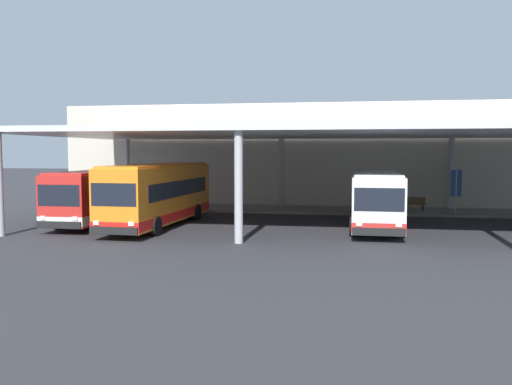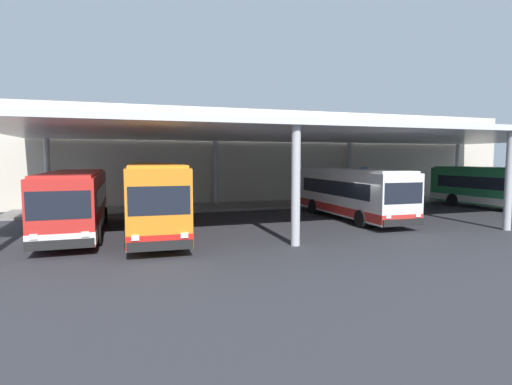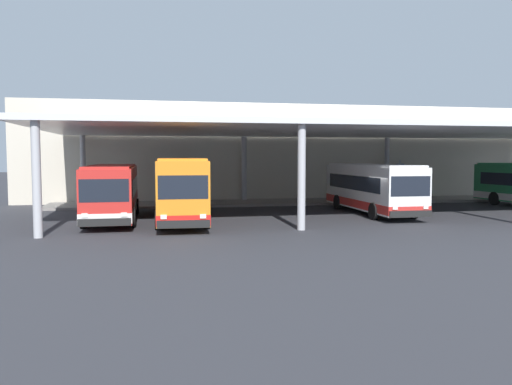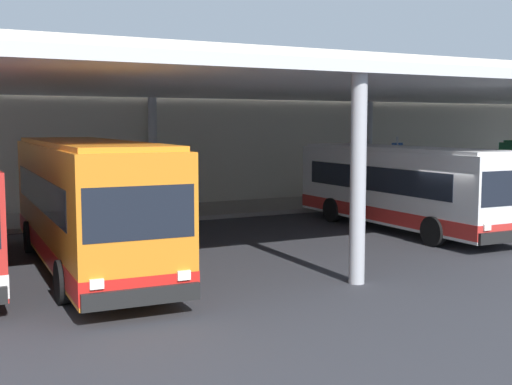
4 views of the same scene
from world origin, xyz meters
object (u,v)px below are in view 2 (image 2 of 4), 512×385
object	(u,v)px
bus_nearest_bay	(75,202)
bus_middle_bay	(350,193)
bench_waiting	(330,196)
bus_second_bay	(155,198)
banner_sign	(364,180)
bus_far_bay	(497,188)

from	to	relation	value
bus_nearest_bay	bus_middle_bay	distance (m)	16.02
bench_waiting	bus_middle_bay	bearing A→B (deg)	-110.08
bus_second_bay	banner_sign	xyz separation A→B (m)	(17.88, 8.57, 0.14)
bench_waiting	banner_sign	bearing A→B (deg)	-17.77
bus_nearest_bay	bus_second_bay	size ratio (longest dim) A/B	0.92
bus_middle_bay	banner_sign	distance (m)	9.21
banner_sign	bus_far_bay	bearing A→B (deg)	-42.63
bus_far_bay	bus_middle_bay	bearing A→B (deg)	-177.30
bus_second_bay	banner_sign	world-z (taller)	bus_second_bay
bus_nearest_bay	bench_waiting	size ratio (longest dim) A/B	5.85
bus_middle_bay	bench_waiting	size ratio (longest dim) A/B	5.87
bus_nearest_bay	banner_sign	size ratio (longest dim) A/B	3.29
banner_sign	bus_nearest_bay	bearing A→B (deg)	-160.83
bus_second_bay	bus_middle_bay	xyz separation A→B (m)	(12.18, 1.34, -0.19)
bench_waiting	banner_sign	xyz separation A→B (m)	(2.74, -0.88, 1.32)
bus_far_bay	bench_waiting	size ratio (longest dim) A/B	5.93
bench_waiting	banner_sign	distance (m)	3.16
bus_second_bay	bus_nearest_bay	bearing A→B (deg)	165.06
bench_waiting	banner_sign	size ratio (longest dim) A/B	0.56
bus_far_bay	bench_waiting	world-z (taller)	bus_far_bay
bus_second_bay	bus_middle_bay	distance (m)	12.25
bus_middle_bay	bus_second_bay	bearing A→B (deg)	-173.70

